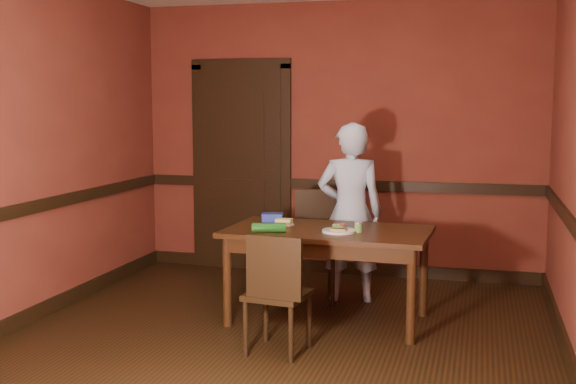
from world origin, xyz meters
The scene contains 19 objects.
floor centered at (0.00, 0.00, 0.00)m, with size 4.00×4.50×0.01m, color black.
wall_back centered at (0.00, 2.25, 1.35)m, with size 4.00×0.02×2.70m, color maroon.
wall_front centered at (0.00, -2.25, 1.35)m, with size 4.00×0.02×2.70m, color maroon.
wall_left centered at (-2.00, 0.00, 1.35)m, with size 0.02×4.50×2.70m, color maroon.
dado_back centered at (0.00, 2.23, 0.90)m, with size 4.00×0.03×0.10m, color black.
dado_left centered at (-1.99, 0.00, 0.90)m, with size 0.03×4.50×0.10m, color black.
baseboard_back centered at (0.00, 2.23, 0.06)m, with size 4.00×0.03×0.12m, color black.
baseboard_left centered at (-1.99, 0.00, 0.06)m, with size 0.03×4.50×0.12m, color black.
baseboard_right centered at (1.99, 0.00, 0.06)m, with size 0.03×4.50×0.12m, color black.
door centered at (-1.00, 2.22, 1.09)m, with size 1.05×0.07×2.20m.
dining_table centered at (0.25, 0.63, 0.37)m, with size 1.56×0.88×0.73m, color black.
chair_far centered at (-0.03, 1.17, 0.48)m, with size 0.44×0.44×0.95m, color black, non-canonical shape.
chair_near centered at (0.06, -0.16, 0.42)m, with size 0.39×0.39×0.84m, color black, non-canonical shape.
person centered at (0.31, 1.27, 0.77)m, with size 0.56×0.37×1.55m, color silver.
sandwich_plate centered at (0.35, 0.52, 0.75)m, with size 0.26×0.26×0.06m.
sauce_jar centered at (0.50, 0.56, 0.77)m, with size 0.07×0.07×0.08m.
cheese_saucer centered at (-0.13, 0.71, 0.75)m, with size 0.17×0.17×0.05m.
food_tub centered at (-0.26, 0.83, 0.77)m, with size 0.19×0.15×0.07m.
wrapped_veg centered at (-0.16, 0.38, 0.77)m, with size 0.07×0.07×0.26m, color #155314.
Camera 1 is at (1.38, -4.79, 1.70)m, focal length 45.00 mm.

